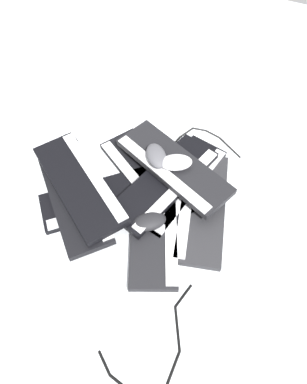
% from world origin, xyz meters
% --- Properties ---
extents(ground_plane, '(3.20, 3.20, 0.00)m').
position_xyz_m(ground_plane, '(0.00, 0.00, 0.00)').
color(ground_plane, silver).
extents(keyboard_0, '(0.26, 0.46, 0.03)m').
position_xyz_m(keyboard_0, '(0.21, 0.11, 0.01)').
color(keyboard_0, '#232326').
rests_on(keyboard_0, ground).
extents(keyboard_1, '(0.23, 0.46, 0.03)m').
position_xyz_m(keyboard_1, '(0.10, 0.17, 0.01)').
color(keyboard_1, black).
rests_on(keyboard_1, ground).
extents(keyboard_2, '(0.45, 0.35, 0.03)m').
position_xyz_m(keyboard_2, '(-0.01, 0.15, 0.01)').
color(keyboard_2, black).
rests_on(keyboard_2, ground).
extents(keyboard_3, '(0.42, 0.41, 0.03)m').
position_xyz_m(keyboard_3, '(-0.11, 0.01, 0.01)').
color(keyboard_3, black).
rests_on(keyboard_3, ground).
extents(keyboard_4, '(0.32, 0.46, 0.03)m').
position_xyz_m(keyboard_4, '(0.09, -0.02, 0.01)').
color(keyboard_4, black).
rests_on(keyboard_4, ground).
extents(keyboard_5, '(0.43, 0.41, 0.03)m').
position_xyz_m(keyboard_5, '(-0.19, -0.05, 0.04)').
color(keyboard_5, black).
rests_on(keyboard_5, keyboard_3).
extents(keyboard_6, '(0.27, 0.46, 0.03)m').
position_xyz_m(keyboard_6, '(0.06, 0.13, 0.04)').
color(keyboard_6, black).
rests_on(keyboard_6, keyboard_2).
extents(keyboard_7, '(0.45, 0.37, 0.03)m').
position_xyz_m(keyboard_7, '(-0.19, -0.01, 0.07)').
color(keyboard_7, black).
rests_on(keyboard_7, keyboard_5).
extents(keyboard_8, '(0.46, 0.30, 0.03)m').
position_xyz_m(keyboard_8, '(0.07, 0.19, 0.07)').
color(keyboard_8, black).
rests_on(keyboard_8, keyboard_6).
extents(mouse_0, '(0.13, 0.12, 0.04)m').
position_xyz_m(mouse_0, '(0.08, -0.03, 0.05)').
color(mouse_0, black).
rests_on(mouse_0, keyboard_4).
extents(mouse_1, '(0.12, 0.13, 0.04)m').
position_xyz_m(mouse_1, '(0.01, 0.18, 0.11)').
color(mouse_1, '#4C4C51').
rests_on(mouse_1, keyboard_8).
extents(mouse_2, '(0.13, 0.12, 0.04)m').
position_xyz_m(mouse_2, '(-0.35, 0.16, 0.02)').
color(mouse_2, black).
rests_on(mouse_2, ground).
extents(mouse_3, '(0.12, 0.08, 0.04)m').
position_xyz_m(mouse_3, '(0.17, 0.17, 0.05)').
color(mouse_3, silver).
rests_on(mouse_3, keyboard_1).
extents(mouse_4, '(0.13, 0.11, 0.04)m').
position_xyz_m(mouse_4, '(0.08, 0.18, 0.11)').
color(mouse_4, silver).
rests_on(mouse_4, keyboard_8).
extents(cable_0, '(0.45, 0.21, 0.01)m').
position_xyz_m(cable_0, '(0.04, 0.37, 0.00)').
color(cable_0, black).
rests_on(cable_0, ground).
extents(cable_1, '(0.21, 0.34, 0.01)m').
position_xyz_m(cable_1, '(0.26, -0.37, 0.00)').
color(cable_1, black).
rests_on(cable_1, ground).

